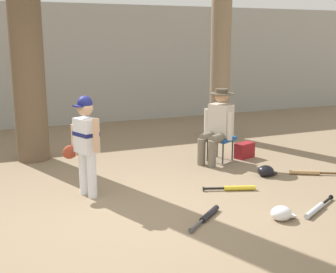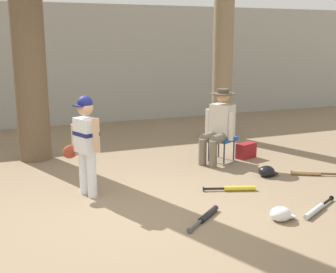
# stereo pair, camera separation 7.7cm
# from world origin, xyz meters

# --- Properties ---
(ground_plane) EXTENTS (60.00, 60.00, 0.00)m
(ground_plane) POSITION_xyz_m (0.00, 0.00, 0.00)
(ground_plane) COLOR #7F6B51
(concrete_back_wall) EXTENTS (18.00, 0.36, 2.77)m
(concrete_back_wall) POSITION_xyz_m (0.00, 5.95, 1.39)
(concrete_back_wall) COLOR #9E9E99
(concrete_back_wall) RESTS_ON ground
(tree_behind_spectator) EXTENTS (0.63, 0.63, 4.48)m
(tree_behind_spectator) POSITION_xyz_m (3.01, 3.34, 1.92)
(tree_behind_spectator) COLOR #7F6B51
(tree_behind_spectator) RESTS_ON ground
(young_ballplayer) EXTENTS (0.46, 0.55, 1.31)m
(young_ballplayer) POSITION_xyz_m (-0.25, 0.94, 0.74)
(young_ballplayer) COLOR white
(young_ballplayer) RESTS_ON ground
(folding_stool) EXTENTS (0.54, 0.54, 0.41)m
(folding_stool) POSITION_xyz_m (2.16, 1.73, 0.36)
(folding_stool) COLOR #194C9E
(folding_stool) RESTS_ON ground
(seated_spectator) EXTENTS (0.66, 0.56, 1.20)m
(seated_spectator) POSITION_xyz_m (2.07, 1.69, 0.64)
(seated_spectator) COLOR #6B6051
(seated_spectator) RESTS_ON ground
(handbag_beside_stool) EXTENTS (0.38, 0.27, 0.26)m
(handbag_beside_stool) POSITION_xyz_m (2.63, 1.73, 0.13)
(handbag_beside_stool) COLOR maroon
(handbag_beside_stool) RESTS_ON ground
(bat_yellow_trainer) EXTENTS (0.69, 0.29, 0.07)m
(bat_yellow_trainer) POSITION_xyz_m (1.63, 0.36, 0.03)
(bat_yellow_trainer) COLOR yellow
(bat_yellow_trainer) RESTS_ON ground
(bat_aluminum_silver) EXTENTS (0.74, 0.44, 0.07)m
(bat_aluminum_silver) POSITION_xyz_m (2.14, -0.63, 0.03)
(bat_aluminum_silver) COLOR #B7BCC6
(bat_aluminum_silver) RESTS_ON ground
(bat_wood_tan) EXTENTS (0.67, 0.40, 0.07)m
(bat_wood_tan) POSITION_xyz_m (3.00, 0.54, 0.03)
(bat_wood_tan) COLOR tan
(bat_wood_tan) RESTS_ON ground
(bat_black_composite) EXTENTS (0.60, 0.51, 0.07)m
(bat_black_composite) POSITION_xyz_m (0.86, -0.32, 0.03)
(bat_black_composite) COLOR black
(bat_black_composite) RESTS_ON ground
(batting_helmet_white) EXTENTS (0.29, 0.22, 0.17)m
(batting_helmet_white) POSITION_xyz_m (1.61, -0.66, 0.07)
(batting_helmet_white) COLOR silver
(batting_helmet_white) RESTS_ON ground
(batting_helmet_black) EXTENTS (0.29, 0.23, 0.17)m
(batting_helmet_black) POSITION_xyz_m (2.38, 0.74, 0.07)
(batting_helmet_black) COLOR black
(batting_helmet_black) RESTS_ON ground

